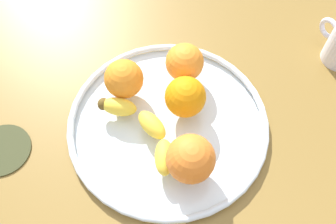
% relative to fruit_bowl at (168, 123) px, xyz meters
% --- Properties ---
extents(ground_plane, '(1.22, 1.22, 0.04)m').
position_rel_fruit_bowl_xyz_m(ground_plane, '(0.00, 0.00, -0.03)').
color(ground_plane, olive).
extents(fruit_bowl, '(0.36, 0.36, 0.02)m').
position_rel_fruit_bowl_xyz_m(fruit_bowl, '(0.00, 0.00, 0.00)').
color(fruit_bowl, silver).
rests_on(fruit_bowl, ground_plane).
extents(banana, '(0.20, 0.09, 0.03)m').
position_rel_fruit_bowl_xyz_m(banana, '(0.01, 0.05, 0.02)').
color(banana, yellow).
rests_on(banana, fruit_bowl).
extents(orange_front_left, '(0.08, 0.08, 0.08)m').
position_rel_fruit_bowl_xyz_m(orange_front_left, '(-0.10, 0.02, 0.05)').
color(orange_front_left, orange).
rests_on(orange_front_left, fruit_bowl).
extents(orange_back_left, '(0.07, 0.07, 0.07)m').
position_rel_fruit_bowl_xyz_m(orange_back_left, '(0.07, -0.08, 0.04)').
color(orange_back_left, orange).
rests_on(orange_back_left, fruit_bowl).
extents(orange_front_right, '(0.07, 0.07, 0.07)m').
position_rel_fruit_bowl_xyz_m(orange_front_right, '(0.01, -0.04, 0.05)').
color(orange_front_right, orange).
rests_on(orange_front_right, fruit_bowl).
extents(orange_back_right, '(0.07, 0.07, 0.07)m').
position_rel_fruit_bowl_xyz_m(orange_back_right, '(0.10, 0.03, 0.04)').
color(orange_back_right, orange).
rests_on(orange_back_right, fruit_bowl).
extents(ambient_coaster, '(0.10, 0.10, 0.01)m').
position_rel_fruit_bowl_xyz_m(ambient_coaster, '(0.11, 0.27, -0.01)').
color(ambient_coaster, '#35391D').
rests_on(ambient_coaster, ground_plane).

